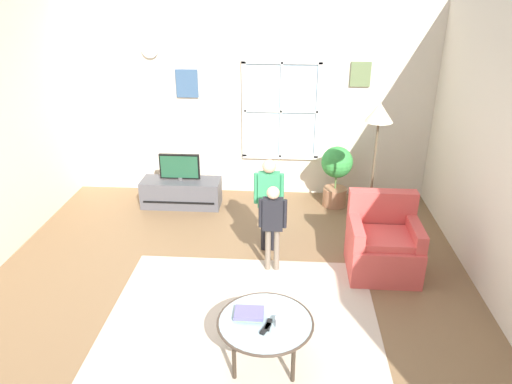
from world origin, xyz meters
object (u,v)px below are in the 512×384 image
coffee_table (265,323)px  potted_plant_by_window (336,171)px  armchair (383,245)px  floor_lamp (378,127)px  remote_near_books (265,329)px  television (180,167)px  book_stack (249,314)px  cup (279,322)px  person_green_shirt (269,195)px  tv_stand (181,193)px  remote_near_cup (268,325)px  person_black_shirt (273,219)px

coffee_table → potted_plant_by_window: bearing=74.9°
armchair → floor_lamp: bearing=96.0°
coffee_table → remote_near_books: remote_near_books is taller
coffee_table → remote_near_books: bearing=-86.1°
television → book_stack: (1.24, -2.98, -0.17)m
cup → television: bearing=115.9°
cup → potted_plant_by_window: 3.33m
armchair → person_green_shirt: 1.41m
tv_stand → television: (0.00, -0.00, 0.41)m
potted_plant_by_window → person_green_shirt: bearing=-124.4°
coffee_table → remote_near_cup: bearing=-62.1°
potted_plant_by_window → floor_lamp: 1.45m
remote_near_books → person_black_shirt: size_ratio=0.14×
person_black_shirt → armchair: bearing=3.7°
book_stack → remote_near_books: size_ratio=1.76×
book_stack → person_black_shirt: 1.39m
tv_stand → person_black_shirt: person_black_shirt is taller
remote_near_books → person_green_shirt: (-0.06, 1.96, 0.32)m
armchair → potted_plant_by_window: size_ratio=0.97×
tv_stand → cup: size_ratio=12.26×
remote_near_books → person_green_shirt: person_green_shirt is taller
tv_stand → person_black_shirt: 2.18m
cup → remote_near_books: size_ratio=0.66×
remote_near_cup → floor_lamp: size_ratio=0.08×
television → coffee_table: bearing=-65.5°
coffee_table → cup: size_ratio=8.88×
coffee_table → person_green_shirt: (-0.06, 1.86, 0.35)m
television → person_green_shirt: size_ratio=0.49×
tv_stand → person_green_shirt: bearing=-41.6°
coffee_table → person_green_shirt: 1.89m
person_green_shirt → remote_near_books: bearing=-88.2°
remote_near_books → remote_near_cup: 0.06m
book_stack → floor_lamp: 2.69m
potted_plant_by_window → armchair: bearing=-77.2°
book_stack → remote_near_cup: book_stack is taller
floor_lamp → tv_stand: bearing=160.7°
tv_stand → television: television is taller
book_stack → tv_stand: bearing=112.6°
cup → potted_plant_by_window: potted_plant_by_window is taller
remote_near_cup → person_black_shirt: bearing=90.8°
coffee_table → person_green_shirt: bearing=91.7°
tv_stand → cup: (1.50, -3.09, 0.25)m
television → armchair: (2.62, -1.53, -0.28)m
television → cup: television is taller
person_black_shirt → potted_plant_by_window: 1.97m
tv_stand → remote_near_cup: remote_near_cup is taller
television → floor_lamp: 2.85m
remote_near_books → armchair: bearing=52.4°
cup → armchair: bearing=54.2°
book_stack → remote_near_cup: 0.20m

